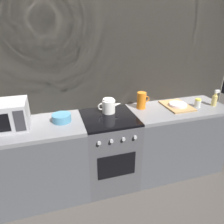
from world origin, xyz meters
name	(u,v)px	position (x,y,z in m)	size (l,w,h in m)	color
ground_plane	(109,179)	(0.00, 0.00, 0.00)	(8.00, 8.00, 0.00)	#47423D
back_wall	(101,83)	(0.00, 0.32, 1.20)	(3.60, 0.05, 2.40)	#A39989
counter_left	(30,164)	(-0.90, 0.00, 0.45)	(1.20, 0.60, 0.90)	#515459
stove_unit	(109,150)	(0.00, 0.00, 0.45)	(0.60, 0.63, 0.90)	#4C4C51
counter_right	(175,139)	(0.90, 0.00, 0.45)	(1.20, 0.60, 0.90)	#515459
microwave	(3,116)	(-1.06, 0.04, 1.04)	(0.46, 0.35, 0.27)	#B2B2B7
kettle	(109,106)	(0.03, 0.11, 0.98)	(0.28, 0.15, 0.17)	white
mixing_bowl	(62,118)	(-0.51, 0.03, 0.94)	(0.20, 0.20, 0.08)	teal
pitcher	(141,100)	(0.44, 0.12, 1.00)	(0.16, 0.11, 0.20)	orange
dish_pile	(177,105)	(0.89, 0.03, 0.92)	(0.30, 0.40, 0.06)	tan
spice_jar	(198,103)	(1.13, -0.05, 0.95)	(0.08, 0.08, 0.10)	silver
spray_bottle	(215,100)	(1.35, -0.07, 0.98)	(0.08, 0.06, 0.20)	#E5CC72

